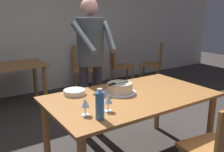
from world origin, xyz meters
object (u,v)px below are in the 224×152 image
at_px(wine_glass_far, 108,100).
at_px(background_chair_3, 154,62).
at_px(background_chair_0, 84,66).
at_px(main_dining_table, 131,104).
at_px(chair_near_side, 221,148).
at_px(wine_glass_near, 85,103).
at_px(background_chair_1, 118,64).
at_px(cake_knife, 115,84).
at_px(water_bottle, 100,105).
at_px(background_table, 13,74).
at_px(cake_on_platter, 120,88).
at_px(plate_stack, 74,92).
at_px(person_cutting_cake, 91,54).

relative_size(wine_glass_far, background_chair_3, 0.16).
relative_size(wine_glass_far, background_chair_0, 0.16).
xyz_separation_m(main_dining_table, chair_near_side, (0.26, -0.86, -0.16)).
xyz_separation_m(wine_glass_near, background_chair_1, (2.10, 2.54, -0.36)).
distance_m(cake_knife, background_chair_1, 2.79).
distance_m(wine_glass_far, water_bottle, 0.17).
bearing_deg(main_dining_table, chair_near_side, -73.50).
xyz_separation_m(chair_near_side, background_table, (-0.93, 3.12, 0.09)).
bearing_deg(cake_on_platter, wine_glass_far, -137.19).
bearing_deg(wine_glass_near, main_dining_table, 16.64).
distance_m(background_chair_0, background_chair_3, 1.56).
height_order(cake_knife, wine_glass_far, wine_glass_far).
bearing_deg(plate_stack, background_chair_1, 45.82).
xyz_separation_m(wine_glass_near, water_bottle, (0.06, -0.13, 0.01)).
bearing_deg(background_table, cake_on_platter, -74.16).
bearing_deg(main_dining_table, cake_on_platter, 118.39).
height_order(water_bottle, background_table, water_bottle).
relative_size(person_cutting_cake, background_chair_1, 1.91).
relative_size(wine_glass_far, chair_near_side, 0.16).
height_order(plate_stack, wine_glass_far, wine_glass_far).
xyz_separation_m(main_dining_table, background_table, (-0.67, 2.26, -0.07)).
distance_m(cake_on_platter, background_chair_0, 2.61).
relative_size(chair_near_side, background_table, 0.90).
bearing_deg(main_dining_table, cake_knife, 141.15).
distance_m(cake_on_platter, background_chair_1, 2.73).
distance_m(wine_glass_near, chair_near_side, 1.16).
bearing_deg(main_dining_table, background_chair_3, 42.68).
distance_m(wine_glass_near, background_table, 2.47).
height_order(main_dining_table, wine_glass_near, wine_glass_near).
bearing_deg(background_table, wine_glass_far, -84.25).
xyz_separation_m(water_bottle, person_cutting_cake, (0.48, 1.01, 0.21)).
relative_size(plate_stack, person_cutting_cake, 0.13).
xyz_separation_m(person_cutting_cake, background_chair_0, (0.85, 1.88, -0.58)).
distance_m(plate_stack, background_chair_3, 3.25).
bearing_deg(plate_stack, person_cutting_cake, 42.42).
distance_m(cake_knife, person_cutting_cake, 0.63).
height_order(wine_glass_near, water_bottle, water_bottle).
bearing_deg(wine_glass_far, plate_stack, 95.45).
bearing_deg(background_chair_3, chair_near_side, -124.21).
bearing_deg(cake_on_platter, plate_stack, 151.87).
relative_size(water_bottle, background_chair_1, 0.28).
xyz_separation_m(cake_knife, background_chair_1, (1.61, 2.24, -0.37)).
relative_size(wine_glass_far, person_cutting_cake, 0.08).
distance_m(cake_knife, background_chair_3, 3.12).
relative_size(wine_glass_near, water_bottle, 0.58).
xyz_separation_m(cake_knife, background_table, (-0.54, 2.16, -0.29)).
relative_size(main_dining_table, person_cutting_cake, 0.99).
relative_size(main_dining_table, water_bottle, 6.78).
distance_m(chair_near_side, background_table, 3.26).
height_order(plate_stack, chair_near_side, chair_near_side).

